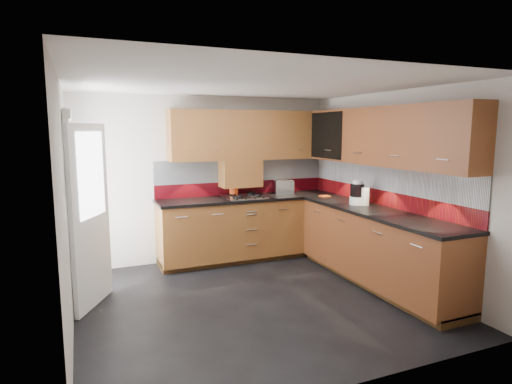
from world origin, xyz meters
name	(u,v)px	position (x,y,z in m)	size (l,w,h in m)	color
room	(254,169)	(0.00, 0.00, 1.50)	(4.00, 3.80, 2.64)	black
base_cabinets	(306,239)	(1.07, 0.72, 0.44)	(2.70, 3.20, 0.95)	brown
countertop	(306,204)	(1.05, 0.70, 0.92)	(2.72, 3.22, 0.04)	black
backsplash	(313,181)	(1.28, 0.93, 1.21)	(2.70, 3.20, 0.54)	maroon
upper_cabinets	(316,136)	(1.23, 0.78, 1.84)	(2.50, 3.20, 0.72)	brown
extractor_hood	(240,173)	(0.45, 1.64, 1.28)	(0.60, 0.33, 0.40)	brown
glass_cabinet	(335,134)	(1.71, 1.07, 1.87)	(0.32, 0.80, 0.66)	black
back_door	(80,211)	(-1.78, 0.75, 1.03)	(0.42, 1.19, 2.04)	white
gas_hob	(244,196)	(0.45, 1.47, 0.96)	(0.59, 0.52, 0.05)	silver
utensil_pot	(234,190)	(0.35, 1.65, 1.04)	(0.13, 0.13, 0.45)	#E24715
toaster	(284,187)	(1.18, 1.64, 1.04)	(0.32, 0.24, 0.21)	silver
food_processor	(357,194)	(1.61, 0.34, 1.09)	(0.19, 0.19, 0.32)	white
paper_towel	(365,196)	(1.67, 0.26, 1.06)	(0.11, 0.11, 0.24)	white
orange_cloth	(325,196)	(1.57, 1.08, 0.95)	(0.14, 0.12, 0.01)	#E85519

